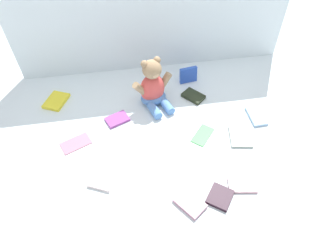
{
  "coord_description": "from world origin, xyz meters",
  "views": [
    {
      "loc": [
        -0.16,
        -0.99,
        1.1
      ],
      "look_at": [
        -0.01,
        -0.1,
        0.1
      ],
      "focal_mm": 32.18,
      "sensor_mm": 36.0,
      "label": 1
    }
  ],
  "objects_px": {
    "book_case_5": "(240,137)",
    "book_case_10": "(117,119)",
    "book_case_6": "(190,203)",
    "book_case_2": "(242,185)",
    "book_case_4": "(256,116)",
    "book_case_8": "(102,180)",
    "teddy_bear": "(153,88)",
    "book_case_7": "(193,96)",
    "book_case_9": "(220,197)",
    "book_case_0": "(76,143)",
    "book_case_11": "(56,101)",
    "book_case_3": "(188,75)",
    "book_case_1": "(203,135)"
  },
  "relations": [
    {
      "from": "book_case_5",
      "to": "book_case_10",
      "type": "distance_m",
      "value": 0.61
    },
    {
      "from": "book_case_6",
      "to": "book_case_2",
      "type": "bearing_deg",
      "value": -24.56
    },
    {
      "from": "book_case_4",
      "to": "book_case_8",
      "type": "height_order",
      "value": "book_case_8"
    },
    {
      "from": "book_case_6",
      "to": "teddy_bear",
      "type": "bearing_deg",
      "value": 59.4
    },
    {
      "from": "book_case_7",
      "to": "book_case_9",
      "type": "distance_m",
      "value": 0.6
    },
    {
      "from": "book_case_0",
      "to": "book_case_5",
      "type": "bearing_deg",
      "value": 59.51
    },
    {
      "from": "book_case_4",
      "to": "book_case_9",
      "type": "relative_size",
      "value": 1.34
    },
    {
      "from": "teddy_bear",
      "to": "book_case_9",
      "type": "distance_m",
      "value": 0.64
    },
    {
      "from": "book_case_4",
      "to": "book_case_11",
      "type": "height_order",
      "value": "book_case_11"
    },
    {
      "from": "book_case_3",
      "to": "book_case_11",
      "type": "relative_size",
      "value": 0.75
    },
    {
      "from": "teddy_bear",
      "to": "book_case_6",
      "type": "distance_m",
      "value": 0.62
    },
    {
      "from": "book_case_11",
      "to": "book_case_10",
      "type": "bearing_deg",
      "value": 173.79
    },
    {
      "from": "book_case_8",
      "to": "book_case_2",
      "type": "bearing_deg",
      "value": -76.4
    },
    {
      "from": "book_case_10",
      "to": "book_case_4",
      "type": "bearing_deg",
      "value": 59.71
    },
    {
      "from": "book_case_0",
      "to": "book_case_1",
      "type": "relative_size",
      "value": 1.06
    },
    {
      "from": "book_case_5",
      "to": "book_case_3",
      "type": "bearing_deg",
      "value": 119.51
    },
    {
      "from": "book_case_0",
      "to": "book_case_6",
      "type": "bearing_deg",
      "value": 25.78
    },
    {
      "from": "book_case_3",
      "to": "book_case_6",
      "type": "height_order",
      "value": "book_case_3"
    },
    {
      "from": "book_case_9",
      "to": "book_case_7",
      "type": "bearing_deg",
      "value": 34.19
    },
    {
      "from": "book_case_10",
      "to": "teddy_bear",
      "type": "bearing_deg",
      "value": 95.1
    },
    {
      "from": "book_case_3",
      "to": "book_case_6",
      "type": "xyz_separation_m",
      "value": [
        -0.15,
        -0.75,
        -0.04
      ]
    },
    {
      "from": "book_case_4",
      "to": "book_case_10",
      "type": "bearing_deg",
      "value": 170.71
    },
    {
      "from": "book_case_4",
      "to": "book_case_10",
      "type": "relative_size",
      "value": 1.23
    },
    {
      "from": "book_case_0",
      "to": "book_case_3",
      "type": "distance_m",
      "value": 0.71
    },
    {
      "from": "book_case_9",
      "to": "book_case_4",
      "type": "bearing_deg",
      "value": -0.27
    },
    {
      "from": "book_case_2",
      "to": "book_case_3",
      "type": "bearing_deg",
      "value": -163.81
    },
    {
      "from": "book_case_0",
      "to": "book_case_8",
      "type": "height_order",
      "value": "book_case_8"
    },
    {
      "from": "book_case_4",
      "to": "book_case_7",
      "type": "bearing_deg",
      "value": 143.51
    },
    {
      "from": "book_case_0",
      "to": "book_case_4",
      "type": "xyz_separation_m",
      "value": [
        0.89,
        0.03,
        0.0
      ]
    },
    {
      "from": "book_case_4",
      "to": "book_case_0",
      "type": "bearing_deg",
      "value": -179.93
    },
    {
      "from": "book_case_2",
      "to": "book_case_7",
      "type": "bearing_deg",
      "value": -162.2
    },
    {
      "from": "book_case_4",
      "to": "book_case_5",
      "type": "xyz_separation_m",
      "value": [
        -0.12,
        -0.12,
        -0.0
      ]
    },
    {
      "from": "book_case_6",
      "to": "book_case_5",
      "type": "bearing_deg",
      "value": 7.74
    },
    {
      "from": "teddy_bear",
      "to": "book_case_4",
      "type": "distance_m",
      "value": 0.54
    },
    {
      "from": "book_case_5",
      "to": "book_case_6",
      "type": "height_order",
      "value": "book_case_6"
    },
    {
      "from": "teddy_bear",
      "to": "book_case_2",
      "type": "distance_m",
      "value": 0.64
    },
    {
      "from": "teddy_bear",
      "to": "book_case_0",
      "type": "bearing_deg",
      "value": -169.1
    },
    {
      "from": "book_case_8",
      "to": "book_case_6",
      "type": "bearing_deg",
      "value": -90.84
    },
    {
      "from": "book_case_1",
      "to": "book_case_6",
      "type": "height_order",
      "value": "book_case_6"
    },
    {
      "from": "book_case_6",
      "to": "book_case_10",
      "type": "distance_m",
      "value": 0.57
    },
    {
      "from": "book_case_0",
      "to": "book_case_1",
      "type": "distance_m",
      "value": 0.6
    },
    {
      "from": "book_case_2",
      "to": "book_case_0",
      "type": "bearing_deg",
      "value": -106.73
    },
    {
      "from": "book_case_9",
      "to": "book_case_8",
      "type": "bearing_deg",
      "value": 108.02
    },
    {
      "from": "book_case_3",
      "to": "book_case_10",
      "type": "distance_m",
      "value": 0.48
    },
    {
      "from": "book_case_6",
      "to": "book_case_9",
      "type": "xyz_separation_m",
      "value": [
        0.13,
        0.01,
        -0.0
      ]
    },
    {
      "from": "teddy_bear",
      "to": "book_case_6",
      "type": "height_order",
      "value": "teddy_bear"
    },
    {
      "from": "book_case_10",
      "to": "book_case_11",
      "type": "bearing_deg",
      "value": -143.47
    },
    {
      "from": "book_case_7",
      "to": "book_case_8",
      "type": "xyz_separation_m",
      "value": [
        -0.49,
        -0.45,
        -0.0
      ]
    },
    {
      "from": "teddy_bear",
      "to": "book_case_11",
      "type": "distance_m",
      "value": 0.52
    },
    {
      "from": "book_case_5",
      "to": "book_case_4",
      "type": "bearing_deg",
      "value": 53.59
    }
  ]
}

